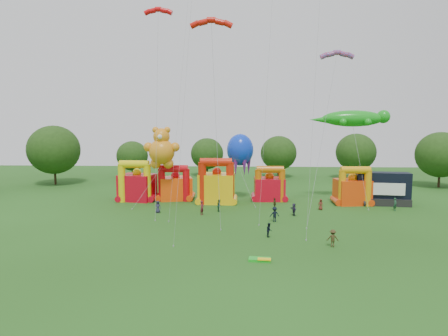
{
  "coord_description": "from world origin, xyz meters",
  "views": [
    {
      "loc": [
        -0.18,
        -34.85,
        12.56
      ],
      "look_at": [
        -2.59,
        18.0,
        6.56
      ],
      "focal_mm": 32.0,
      "sensor_mm": 36.0,
      "label": 1
    }
  ],
  "objects_px": {
    "bouncy_castle_0": "(137,185)",
    "spectator_0": "(158,207)",
    "bouncy_castle_2": "(217,186)",
    "gecko_kite": "(356,140)",
    "teddy_bear_kite": "(154,169)",
    "stage_trailer": "(383,189)",
    "octopus_kite": "(243,167)",
    "spectator_4": "(275,204)"
  },
  "relations": [
    {
      "from": "gecko_kite",
      "to": "bouncy_castle_2",
      "type": "bearing_deg",
      "value": -176.68
    },
    {
      "from": "bouncy_castle_0",
      "to": "teddy_bear_kite",
      "type": "relative_size",
      "value": 0.55
    },
    {
      "from": "octopus_kite",
      "to": "teddy_bear_kite",
      "type": "bearing_deg",
      "value": -164.23
    },
    {
      "from": "bouncy_castle_0",
      "to": "octopus_kite",
      "type": "height_order",
      "value": "octopus_kite"
    },
    {
      "from": "bouncy_castle_2",
      "to": "spectator_4",
      "type": "xyz_separation_m",
      "value": [
        8.74,
        -4.48,
        -1.87
      ]
    },
    {
      "from": "stage_trailer",
      "to": "teddy_bear_kite",
      "type": "distance_m",
      "value": 35.26
    },
    {
      "from": "bouncy_castle_0",
      "to": "teddy_bear_kite",
      "type": "xyz_separation_m",
      "value": [
        3.61,
        -3.14,
        2.97
      ]
    },
    {
      "from": "bouncy_castle_0",
      "to": "spectator_0",
      "type": "relative_size",
      "value": 3.93
    },
    {
      "from": "bouncy_castle_0",
      "to": "stage_trailer",
      "type": "bearing_deg",
      "value": -2.08
    },
    {
      "from": "bouncy_castle_2",
      "to": "teddy_bear_kite",
      "type": "relative_size",
      "value": 0.6
    },
    {
      "from": "teddy_bear_kite",
      "to": "spectator_0",
      "type": "bearing_deg",
      "value": -73.53
    },
    {
      "from": "spectator_0",
      "to": "teddy_bear_kite",
      "type": "bearing_deg",
      "value": 100.04
    },
    {
      "from": "spectator_0",
      "to": "octopus_kite",
      "type": "bearing_deg",
      "value": 31.66
    },
    {
      "from": "gecko_kite",
      "to": "spectator_0",
      "type": "bearing_deg",
      "value": -163.67
    },
    {
      "from": "stage_trailer",
      "to": "spectator_0",
      "type": "xyz_separation_m",
      "value": [
        -33.45,
        -7.26,
        -1.58
      ]
    },
    {
      "from": "bouncy_castle_2",
      "to": "teddy_bear_kite",
      "type": "xyz_separation_m",
      "value": [
        -9.43,
        -1.86,
        2.78
      ]
    },
    {
      "from": "bouncy_castle_2",
      "to": "octopus_kite",
      "type": "height_order",
      "value": "octopus_kite"
    },
    {
      "from": "octopus_kite",
      "to": "bouncy_castle_2",
      "type": "bearing_deg",
      "value": -154.53
    },
    {
      "from": "bouncy_castle_2",
      "to": "stage_trailer",
      "type": "bearing_deg",
      "value": -0.28
    },
    {
      "from": "stage_trailer",
      "to": "gecko_kite",
      "type": "distance_m",
      "value": 8.57
    },
    {
      "from": "bouncy_castle_0",
      "to": "gecko_kite",
      "type": "distance_m",
      "value": 35.55
    },
    {
      "from": "bouncy_castle_2",
      "to": "spectator_4",
      "type": "height_order",
      "value": "bouncy_castle_2"
    },
    {
      "from": "bouncy_castle_2",
      "to": "stage_trailer",
      "type": "xyz_separation_m",
      "value": [
        25.65,
        -0.13,
        -0.29
      ]
    },
    {
      "from": "spectator_4",
      "to": "bouncy_castle_2",
      "type": "bearing_deg",
      "value": -97.85
    },
    {
      "from": "teddy_bear_kite",
      "to": "gecko_kite",
      "type": "relative_size",
      "value": 0.82
    },
    {
      "from": "teddy_bear_kite",
      "to": "gecko_kite",
      "type": "bearing_deg",
      "value": 5.71
    },
    {
      "from": "bouncy_castle_0",
      "to": "teddy_bear_kite",
      "type": "distance_m",
      "value": 5.63
    },
    {
      "from": "stage_trailer",
      "to": "spectator_0",
      "type": "bearing_deg",
      "value": -167.75
    },
    {
      "from": "bouncy_castle_2",
      "to": "gecko_kite",
      "type": "bearing_deg",
      "value": 3.32
    },
    {
      "from": "bouncy_castle_2",
      "to": "spectator_0",
      "type": "distance_m",
      "value": 10.9
    },
    {
      "from": "stage_trailer",
      "to": "spectator_4",
      "type": "distance_m",
      "value": 17.54
    },
    {
      "from": "stage_trailer",
      "to": "gecko_kite",
      "type": "bearing_deg",
      "value": 160.57
    },
    {
      "from": "bouncy_castle_2",
      "to": "gecko_kite",
      "type": "relative_size",
      "value": 0.49
    },
    {
      "from": "bouncy_castle_0",
      "to": "bouncy_castle_2",
      "type": "bearing_deg",
      "value": -5.6
    },
    {
      "from": "gecko_kite",
      "to": "spectator_0",
      "type": "height_order",
      "value": "gecko_kite"
    },
    {
      "from": "bouncy_castle_2",
      "to": "stage_trailer",
      "type": "relative_size",
      "value": 0.89
    },
    {
      "from": "gecko_kite",
      "to": "spectator_0",
      "type": "relative_size",
      "value": 8.64
    },
    {
      "from": "teddy_bear_kite",
      "to": "octopus_kite",
      "type": "relative_size",
      "value": 1.11
    },
    {
      "from": "bouncy_castle_2",
      "to": "spectator_0",
      "type": "xyz_separation_m",
      "value": [
        -7.79,
        -7.39,
        -1.88
      ]
    },
    {
      "from": "stage_trailer",
      "to": "bouncy_castle_2",
      "type": "bearing_deg",
      "value": 179.72
    },
    {
      "from": "teddy_bear_kite",
      "to": "octopus_kite",
      "type": "distance_m",
      "value": 14.12
    },
    {
      "from": "teddy_bear_kite",
      "to": "spectator_0",
      "type": "height_order",
      "value": "teddy_bear_kite"
    }
  ]
}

